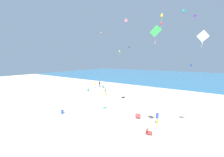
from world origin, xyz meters
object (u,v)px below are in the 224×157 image
person_5 (100,84)px  kite_teal (183,10)px  beach_chair_far_right (123,97)px  person_2 (88,90)px  kite_blue (191,65)px  kite_orange (101,32)px  kite_pink (126,20)px  person_3 (103,87)px  beach_chair_mid_beach (138,116)px  kite_green (156,31)px  kite_white (203,36)px  person_1 (157,117)px  kite_purple (196,15)px  kite_red (161,23)px  beach_chair_near_camera (148,131)px  person_0 (95,85)px  kite_yellow (162,14)px  kite_lime (119,51)px  person_6 (63,112)px  cooler_box (105,107)px  person_4 (105,91)px  kite_black (129,47)px

person_5 → kite_teal: (18.41, -1.07, 13.95)m
beach_chair_far_right → person_2: 9.12m
kite_blue → kite_orange: (-17.38, -10.61, 7.37)m
kite_pink → person_3: bearing=-171.6°
beach_chair_mid_beach → kite_green: 9.88m
kite_white → kite_orange: kite_orange is taller
person_1 → person_5: bearing=-41.7°
kite_green → kite_purple: bearing=85.6°
kite_red → kite_teal: bearing=-21.3°
person_5 → kite_purple: bearing=-13.8°
beach_chair_near_camera → person_0: bearing=131.1°
person_2 → kite_orange: kite_orange is taller
kite_blue → kite_green: (-1.47, -23.96, 3.27)m
beach_chair_far_right → person_1: size_ratio=0.52×
beach_chair_mid_beach → person_0: (-15.71, 10.17, 0.62)m
kite_white → kite_red: bearing=115.6°
person_5 → kite_yellow: size_ratio=1.27×
beach_chair_near_camera → kite_blue: kite_blue is taller
kite_red → kite_pink: 7.68m
person_3 → kite_purple: kite_purple is taller
beach_chair_near_camera → person_5: size_ratio=0.43×
beach_chair_far_right → kite_lime: (-6.04, 8.56, 9.10)m
person_0 → kite_teal: 23.29m
beach_chair_mid_beach → kite_orange: 20.84m
person_5 → kite_red: size_ratio=1.46×
person_0 → person_6: bearing=-99.0°
kite_yellow → kite_pink: size_ratio=0.94×
kite_lime → person_2: bearing=-110.1°
kite_pink → kite_lime: bearing=140.0°
beach_chair_near_camera → kite_yellow: (-1.17, 7.64, 12.71)m
kite_lime → kite_green: bearing=-52.7°
cooler_box → kite_red: kite_red is taller
person_1 → person_4: (-11.78, 6.58, -0.04)m
person_6 → kite_lime: kite_lime is taller
kite_blue → kite_teal: bearing=-97.7°
cooler_box → person_2: person_2 is taller
beach_chair_near_camera → kite_teal: kite_teal is taller
beach_chair_near_camera → person_4: bearing=129.4°
cooler_box → kite_pink: (-3.03, 11.93, 15.39)m
kite_lime → kite_pink: kite_pink is taller
kite_black → kite_white: 21.88m
person_1 → kite_orange: 22.20m
person_2 → person_6: size_ratio=1.10×
kite_purple → kite_teal: bearing=-102.5°
person_3 → person_2: bearing=-170.0°
person_2 → person_3: size_ratio=0.86×
kite_blue → kite_red: (-5.02, -8.05, 8.06)m
person_6 → kite_blue: kite_blue is taller
kite_teal → kite_green: size_ratio=1.14×
person_2 → kite_teal: bearing=-145.6°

